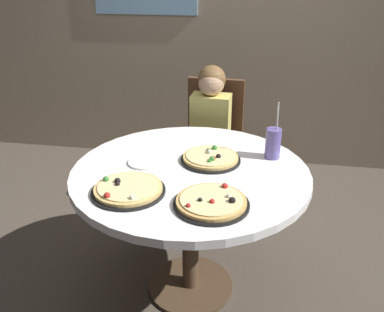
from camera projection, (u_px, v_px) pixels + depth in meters
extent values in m
plane|color=#4C4238|center=(191.00, 286.00, 2.38)|extent=(8.00, 8.00, 0.00)
cylinder|color=white|center=(190.00, 173.00, 2.07)|extent=(1.18, 1.18, 0.04)
cylinder|color=#4C3826|center=(190.00, 233.00, 2.22)|extent=(0.09, 0.09, 0.69)
cylinder|color=#4C3826|center=(191.00, 285.00, 2.37)|extent=(0.48, 0.48, 0.02)
cube|color=brown|center=(210.00, 157.00, 2.95)|extent=(0.42, 0.42, 0.04)
cube|color=brown|center=(215.00, 114.00, 3.00)|extent=(0.40, 0.06, 0.52)
cylinder|color=brown|center=(182.00, 193.00, 2.93)|extent=(0.04, 0.04, 0.41)
cylinder|color=brown|center=(229.00, 199.00, 2.86)|extent=(0.04, 0.04, 0.41)
cylinder|color=brown|center=(192.00, 172.00, 3.23)|extent=(0.04, 0.04, 0.41)
cylinder|color=brown|center=(236.00, 176.00, 3.16)|extent=(0.04, 0.04, 0.41)
cube|color=#3F4766|center=(206.00, 193.00, 2.90)|extent=(0.26, 0.33, 0.45)
cube|color=#D8CC66|center=(211.00, 126.00, 2.83)|extent=(0.27, 0.18, 0.44)
sphere|color=tan|center=(211.00, 83.00, 2.70)|extent=(0.17, 0.17, 0.17)
sphere|color=brown|center=(212.00, 79.00, 2.71)|extent=(0.18, 0.18, 0.18)
cylinder|color=black|center=(129.00, 191.00, 1.85)|extent=(0.33, 0.33, 0.01)
cylinder|color=#D8B266|center=(128.00, 188.00, 1.85)|extent=(0.31, 0.31, 0.02)
cylinder|color=beige|center=(128.00, 186.00, 1.84)|extent=(0.27, 0.27, 0.01)
sphere|color=black|center=(117.00, 184.00, 1.84)|extent=(0.02, 0.02, 0.02)
sphere|color=beige|center=(132.00, 198.00, 1.74)|extent=(0.02, 0.02, 0.02)
sphere|color=#387F33|center=(106.00, 179.00, 1.88)|extent=(0.03, 0.03, 0.03)
sphere|color=black|center=(117.00, 181.00, 1.87)|extent=(0.03, 0.03, 0.03)
sphere|color=#B2231E|center=(107.00, 196.00, 1.75)|extent=(0.03, 0.03, 0.03)
cylinder|color=black|center=(211.00, 160.00, 2.15)|extent=(0.31, 0.31, 0.01)
cylinder|color=#D8B266|center=(211.00, 157.00, 2.14)|extent=(0.29, 0.29, 0.02)
cylinder|color=beige|center=(211.00, 155.00, 2.14)|extent=(0.25, 0.25, 0.01)
sphere|color=#B2231E|center=(213.00, 158.00, 2.09)|extent=(0.02, 0.02, 0.02)
sphere|color=#387F33|center=(212.00, 159.00, 2.08)|extent=(0.03, 0.03, 0.03)
sphere|color=beige|center=(209.00, 152.00, 2.15)|extent=(0.03, 0.03, 0.03)
sphere|color=#387F33|center=(209.00, 161.00, 2.06)|extent=(0.02, 0.02, 0.02)
sphere|color=#387F33|center=(215.00, 148.00, 2.20)|extent=(0.03, 0.03, 0.03)
sphere|color=#387F33|center=(208.00, 150.00, 2.18)|extent=(0.02, 0.02, 0.02)
sphere|color=black|center=(218.00, 156.00, 2.11)|extent=(0.03, 0.03, 0.03)
cylinder|color=black|center=(211.00, 204.00, 1.75)|extent=(0.33, 0.33, 0.01)
cylinder|color=tan|center=(211.00, 201.00, 1.74)|extent=(0.30, 0.30, 0.02)
cylinder|color=beige|center=(211.00, 199.00, 1.74)|extent=(0.27, 0.27, 0.01)
sphere|color=#B2231E|center=(188.00, 206.00, 1.68)|extent=(0.02, 0.02, 0.02)
sphere|color=#B2231E|center=(212.00, 201.00, 1.71)|extent=(0.02, 0.02, 0.02)
sphere|color=#B2231E|center=(225.00, 186.00, 1.83)|extent=(0.03, 0.03, 0.03)
sphere|color=beige|center=(229.00, 196.00, 1.75)|extent=(0.02, 0.02, 0.02)
sphere|color=black|center=(232.00, 200.00, 1.71)|extent=(0.03, 0.03, 0.03)
sphere|color=black|center=(200.00, 200.00, 1.72)|extent=(0.02, 0.02, 0.02)
cylinder|color=#6659A5|center=(273.00, 143.00, 2.15)|extent=(0.08, 0.08, 0.16)
cylinder|color=white|center=(277.00, 122.00, 2.10)|extent=(0.01, 0.03, 0.22)
cylinder|color=white|center=(146.00, 162.00, 2.13)|extent=(0.18, 0.18, 0.01)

